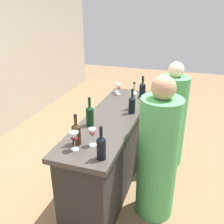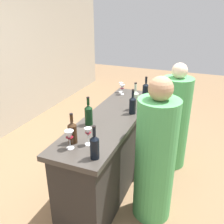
% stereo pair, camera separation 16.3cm
% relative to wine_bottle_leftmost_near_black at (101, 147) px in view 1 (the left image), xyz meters
% --- Properties ---
extents(ground_plane, '(12.00, 12.00, 0.00)m').
position_rel_wine_bottle_leftmost_near_black_xyz_m(ground_plane, '(0.81, 0.18, -1.03)').
color(ground_plane, '#846647').
extents(bar_counter, '(1.94, 0.55, 0.92)m').
position_rel_wine_bottle_leftmost_near_black_xyz_m(bar_counter, '(0.81, 0.18, -0.57)').
color(bar_counter, '#2A2723').
rests_on(bar_counter, ground).
extents(wine_bottle_leftmost_near_black, '(0.08, 0.08, 0.29)m').
position_rel_wine_bottle_leftmost_near_black_xyz_m(wine_bottle_leftmost_near_black, '(0.00, 0.00, 0.00)').
color(wine_bottle_leftmost_near_black, black).
rests_on(wine_bottle_leftmost_near_black, bar_counter).
extents(wine_bottle_second_left_amber_brown, '(0.08, 0.08, 0.29)m').
position_rel_wine_bottle_leftmost_near_black_xyz_m(wine_bottle_second_left_amber_brown, '(0.15, 0.29, -0.00)').
color(wine_bottle_second_left_amber_brown, '#331E0F').
rests_on(wine_bottle_second_left_amber_brown, bar_counter).
extents(wine_bottle_center_dark_green, '(0.08, 0.08, 0.30)m').
position_rel_wine_bottle_leftmost_near_black_xyz_m(wine_bottle_center_dark_green, '(0.53, 0.32, 0.00)').
color(wine_bottle_center_dark_green, black).
rests_on(wine_bottle_center_dark_green, bar_counter).
extents(wine_bottle_second_right_near_black, '(0.08, 0.08, 0.29)m').
position_rel_wine_bottle_leftmost_near_black_xyz_m(wine_bottle_second_right_near_black, '(0.97, -0.01, -0.00)').
color(wine_bottle_second_right_near_black, black).
rests_on(wine_bottle_second_right_near_black, bar_counter).
extents(wine_bottle_rightmost_clear_pale, '(0.08, 0.08, 0.33)m').
position_rel_wine_bottle_leftmost_near_black_xyz_m(wine_bottle_rightmost_clear_pale, '(1.10, 0.01, 0.01)').
color(wine_bottle_rightmost_clear_pale, '#B7C6B2').
rests_on(wine_bottle_rightmost_clear_pale, bar_counter).
extents(wine_bottle_far_right_near_black, '(0.08, 0.08, 0.29)m').
position_rel_wine_bottle_leftmost_near_black_xyz_m(wine_bottle_far_right_near_black, '(1.53, -0.01, -0.00)').
color(wine_bottle_far_right_near_black, black).
rests_on(wine_bottle_far_right_near_black, bar_counter).
extents(wine_glass_near_left, '(0.07, 0.07, 0.16)m').
position_rel_wine_bottle_leftmost_near_black_xyz_m(wine_glass_near_left, '(0.17, 0.15, 0.00)').
color(wine_glass_near_left, white).
rests_on(wine_glass_near_left, bar_counter).
extents(wine_glass_near_center, '(0.08, 0.08, 0.17)m').
position_rel_wine_bottle_leftmost_near_black_xyz_m(wine_glass_near_center, '(0.05, 0.26, 0.01)').
color(wine_glass_near_center, white).
rests_on(wine_glass_near_center, bar_counter).
extents(wine_glass_near_right, '(0.07, 0.07, 0.14)m').
position_rel_wine_bottle_leftmost_near_black_xyz_m(wine_glass_near_right, '(1.54, 0.33, -0.01)').
color(wine_glass_near_right, white).
rests_on(wine_glass_near_right, bar_counter).
extents(wine_glass_far_left, '(0.06, 0.06, 0.14)m').
position_rel_wine_bottle_leftmost_near_black_xyz_m(wine_glass_far_left, '(1.62, 0.37, -0.01)').
color(wine_glass_far_left, white).
rests_on(wine_glass_far_left, bar_counter).
extents(person_left_guest, '(0.48, 0.48, 1.51)m').
position_rel_wine_bottle_leftmost_near_black_xyz_m(person_left_guest, '(0.53, -0.39, -0.34)').
color(person_left_guest, '#4CA559').
rests_on(person_left_guest, ground).
extents(person_center_guest, '(0.49, 0.49, 1.42)m').
position_rel_wine_bottle_leftmost_near_black_xyz_m(person_center_guest, '(1.52, -0.42, -0.39)').
color(person_center_guest, '#4CA559').
rests_on(person_center_guest, ground).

